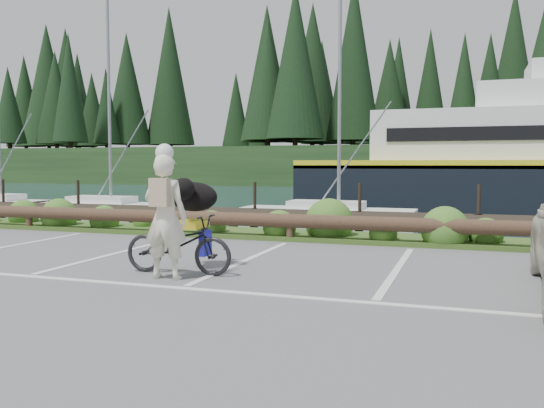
{
  "coord_description": "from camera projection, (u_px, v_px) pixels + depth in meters",
  "views": [
    {
      "loc": [
        3.64,
        -7.28,
        1.69
      ],
      "look_at": [
        0.94,
        0.65,
        1.1
      ],
      "focal_mm": 38.0,
      "sensor_mm": 36.0,
      "label": 1
    }
  ],
  "objects": [
    {
      "name": "dog",
      "position": [
        193.0,
        197.0,
        9.29
      ],
      "size": [
        0.43,
        0.84,
        0.48
      ],
      "primitive_type": "ellipsoid",
      "rotation": [
        0.0,
        0.0,
        1.6
      ],
      "color": "black",
      "rests_on": "bicycle"
    },
    {
      "name": "bicycle",
      "position": [
        178.0,
        244.0,
        8.8
      ],
      "size": [
        1.76,
        0.66,
        0.92
      ],
      "primitive_type": "imported",
      "rotation": [
        0.0,
        0.0,
        1.6
      ],
      "color": "black",
      "rests_on": "ground"
    },
    {
      "name": "log_rail",
      "position": [
        290.0,
        241.0,
        12.51
      ],
      "size": [
        32.0,
        0.3,
        0.6
      ],
      "primitive_type": null,
      "color": "#443021",
      "rests_on": "ground"
    },
    {
      "name": "ground",
      "position": [
        195.0,
        283.0,
        8.17
      ],
      "size": [
        72.0,
        72.0,
        0.0
      ],
      "primitive_type": "plane",
      "color": "#58585A"
    },
    {
      "name": "cyclist",
      "position": [
        165.0,
        217.0,
        8.38
      ],
      "size": [
        0.68,
        0.46,
        1.83
      ],
      "primitive_type": "imported",
      "rotation": [
        0.0,
        0.0,
        3.17
      ],
      "color": "#EAE5C6",
      "rests_on": "ground"
    },
    {
      "name": "harbor_backdrop",
      "position": [
        444.0,
        176.0,
        82.18
      ],
      "size": [
        170.0,
        160.0,
        30.0
      ],
      "color": "#172F38",
      "rests_on": "ground"
    },
    {
      "name": "vegetation_strip",
      "position": [
        299.0,
        235.0,
        13.17
      ],
      "size": [
        34.0,
        1.6,
        0.1
      ],
      "primitive_type": "cube",
      "color": "#3D5B21",
      "rests_on": "ground"
    }
  ]
}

